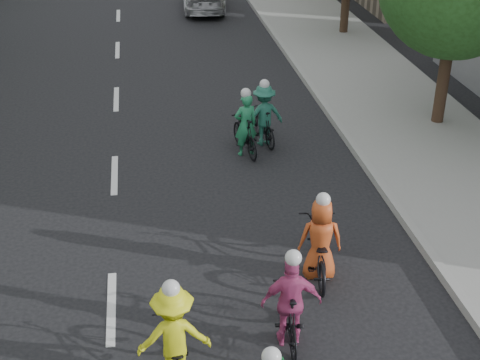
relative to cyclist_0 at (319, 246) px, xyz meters
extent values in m
plane|color=black|center=(-3.79, -0.41, -0.62)|extent=(120.00, 120.00, 0.00)
cube|color=gray|center=(4.21, 9.59, -0.54)|extent=(4.00, 80.00, 0.15)
cube|color=#999993|center=(2.26, 9.59, -0.53)|extent=(0.18, 80.00, 0.18)
cylinder|color=black|center=(5.01, 6.19, 0.52)|extent=(0.32, 0.32, 2.27)
cylinder|color=black|center=(5.01, 15.19, 0.63)|extent=(0.32, 0.32, 2.48)
imported|color=black|center=(0.00, 0.03, -0.11)|extent=(0.96, 2.01, 1.01)
imported|color=#C54D1F|center=(0.00, -0.07, 0.19)|extent=(0.86, 0.63, 1.62)
sphere|color=silver|center=(0.00, -0.07, 1.02)|extent=(0.26, 0.26, 0.26)
imported|color=black|center=(-2.79, -2.17, -0.19)|extent=(0.61, 1.66, 0.86)
imported|color=yellow|center=(-2.79, -2.27, 0.23)|extent=(1.11, 0.65, 1.69)
sphere|color=silver|center=(-2.79, -2.27, 1.09)|extent=(0.26, 0.26, 0.26)
imported|color=black|center=(-0.91, -1.63, -0.12)|extent=(0.60, 1.68, 0.99)
imported|color=#C24481|center=(-0.91, -1.73, 0.20)|extent=(0.99, 0.48, 1.63)
sphere|color=silver|center=(-0.91, -1.73, 1.04)|extent=(0.26, 0.26, 0.26)
imported|color=black|center=(-0.51, 5.33, -0.12)|extent=(0.79, 1.71, 0.99)
imported|color=#278F59|center=(-0.51, 5.23, 0.19)|extent=(0.66, 0.50, 1.62)
sphere|color=silver|center=(-0.51, 5.23, 1.02)|extent=(0.26, 0.26, 0.26)
imported|color=black|center=(0.06, 5.87, -0.14)|extent=(0.76, 1.66, 0.96)
imported|color=#236954|center=(0.06, 5.77, 0.19)|extent=(1.15, 0.80, 1.62)
sphere|color=silver|center=(0.06, 5.77, 1.02)|extent=(0.26, 0.26, 0.26)
sphere|color=silver|center=(-1.60, -3.53, 0.83)|extent=(0.26, 0.26, 0.26)
camera|label=1|loc=(-2.98, -9.80, 6.83)|focal=50.00mm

